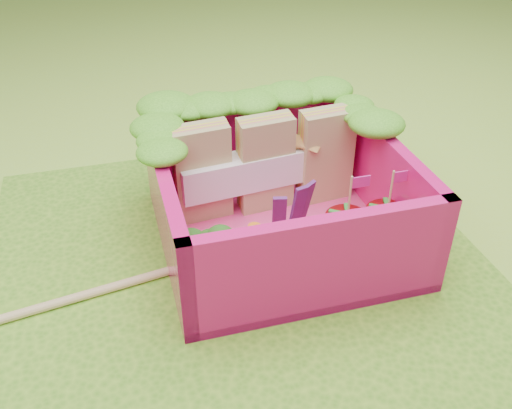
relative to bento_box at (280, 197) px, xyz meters
The scene contains 13 objects.
ground 0.44m from the bento_box, 148.09° to the right, with size 14.00×14.00×0.00m, color #A5D43C.
placemat 0.43m from the bento_box, 148.09° to the right, with size 2.60×2.60×0.03m, color #539421.
bento_floor 0.25m from the bento_box, ahead, with size 1.30×1.30×0.05m, color #F63E89.
bento_box is the anchor object (origin of this frame).
lettuce_ruffle 0.57m from the bento_box, 90.00° to the left, with size 1.43×0.77×0.11m.
sandwich_stack 0.28m from the bento_box, 88.72° to the left, with size 1.07×0.27×0.56m.
broccoli 0.51m from the bento_box, 149.91° to the right, with size 0.34×0.34×0.25m.
carrot_sticks 0.40m from the bento_box, 134.48° to the right, with size 0.19×0.14×0.27m.
purple_wedges 0.15m from the bento_box, 78.60° to the right, with size 0.23×0.13×0.38m.
strawberry_left 0.41m from the bento_box, 45.63° to the right, with size 0.23×0.23×0.47m.
strawberry_right 0.58m from the bento_box, 29.67° to the right, with size 0.23×0.23×0.47m.
snap_peas 0.44m from the bento_box, 32.44° to the right, with size 0.60×0.58×0.05m.
chopsticks 1.38m from the bento_box, 168.88° to the right, with size 2.46×0.46×0.04m.
Camera 1 is at (-0.55, -2.29, 1.99)m, focal length 40.00 mm.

